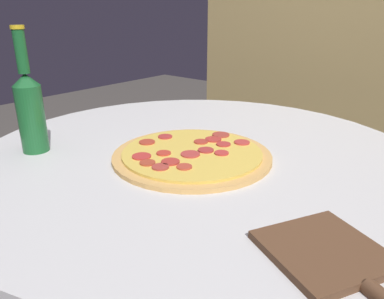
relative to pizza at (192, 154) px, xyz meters
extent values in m
cylinder|color=silver|center=(-0.01, 0.04, -0.39)|extent=(0.11, 0.11, 0.72)
cylinder|color=silver|center=(-0.01, 0.04, -0.02)|extent=(1.06, 1.06, 0.02)
cube|color=tan|center=(-0.01, 1.11, 0.07)|extent=(1.59, 0.04, 1.69)
cylinder|color=tan|center=(0.00, 0.00, 0.00)|extent=(0.36, 0.36, 0.01)
cylinder|color=#E0BC4C|center=(0.00, 0.00, 0.01)|extent=(0.32, 0.32, 0.01)
cylinder|color=#B13E2D|center=(0.05, -0.08, 0.01)|extent=(0.03, 0.03, 0.00)
cylinder|color=#A43C27|center=(-0.02, -0.12, 0.01)|extent=(0.03, 0.03, 0.00)
cylinder|color=#B53734|center=(0.06, 0.12, 0.01)|extent=(0.04, 0.04, 0.00)
cylinder|color=#AF322D|center=(-0.01, 0.09, 0.01)|extent=(0.04, 0.04, 0.00)
cylinder|color=#AF3935|center=(0.01, -0.02, 0.01)|extent=(0.04, 0.04, 0.00)
cylinder|color=#AA362A|center=(-0.02, 0.06, 0.01)|extent=(0.03, 0.03, 0.00)
cylinder|color=#AB312F|center=(0.03, 0.08, 0.01)|extent=(0.03, 0.03, 0.00)
cylinder|color=#A4312F|center=(0.02, 0.02, 0.01)|extent=(0.04, 0.04, 0.00)
cylinder|color=#A1382E|center=(-0.01, 0.13, 0.01)|extent=(0.04, 0.04, 0.00)
cylinder|color=#AA302F|center=(-0.11, 0.03, 0.01)|extent=(0.04, 0.04, 0.00)
cylinder|color=#A83827|center=(-0.12, -0.03, 0.01)|extent=(0.04, 0.04, 0.00)
cylinder|color=#B8312E|center=(-0.06, -0.10, 0.01)|extent=(0.04, 0.04, 0.00)
cylinder|color=#B73331|center=(0.06, 0.03, 0.01)|extent=(0.03, 0.03, 0.00)
cylinder|color=#A83C32|center=(0.01, -0.11, 0.01)|extent=(0.04, 0.04, 0.00)
cylinder|color=#B73528|center=(-0.04, -0.05, 0.01)|extent=(0.03, 0.03, 0.00)
cylinder|color=#AC332B|center=(0.01, -0.08, 0.01)|extent=(0.04, 0.04, 0.00)
cylinder|color=#195628|center=(-0.31, -0.21, 0.07)|extent=(0.06, 0.06, 0.16)
cone|color=#195628|center=(-0.31, -0.21, 0.16)|extent=(0.06, 0.06, 0.03)
cylinder|color=#195628|center=(-0.31, -0.21, 0.22)|extent=(0.03, 0.03, 0.09)
cylinder|color=gold|center=(-0.31, -0.21, 0.27)|extent=(0.03, 0.03, 0.01)
cube|color=brown|center=(0.37, -0.16, 0.00)|extent=(0.20, 0.20, 0.01)
camera|label=1|loc=(0.51, -0.61, 0.32)|focal=35.00mm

